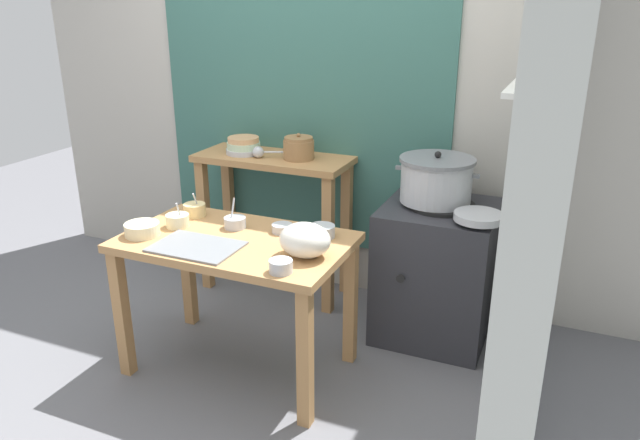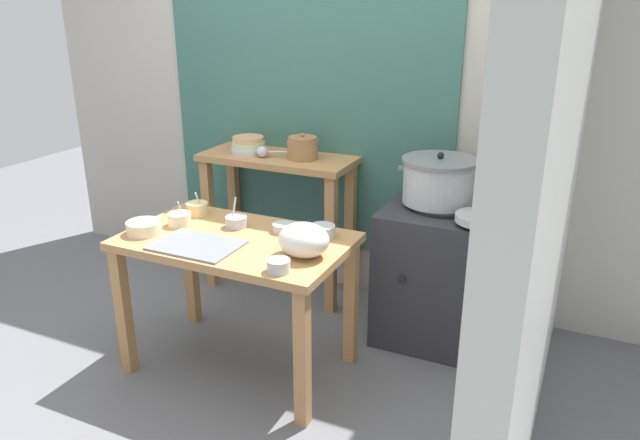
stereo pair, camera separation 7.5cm
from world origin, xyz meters
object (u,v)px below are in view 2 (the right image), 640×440
at_px(back_shelf_table, 278,190).
at_px(clay_pot, 303,148).
at_px(prep_bowl_0, 283,227).
at_px(wide_pan, 480,218).
at_px(prep_bowl_1, 197,208).
at_px(plastic_bag, 304,240).
at_px(prep_table, 236,258).
at_px(steamer_pot, 439,181).
at_px(prep_bowl_4, 179,219).
at_px(prep_bowl_6, 278,265).
at_px(ladle, 264,152).
at_px(prep_bowl_3, 322,231).
at_px(serving_tray, 196,245).
at_px(prep_bowl_2, 144,227).
at_px(prep_bowl_5, 236,221).
at_px(bowl_stack_enamel, 248,145).
at_px(stove_block, 439,272).

height_order(back_shelf_table, clay_pot, clay_pot).
bearing_deg(prep_bowl_0, wide_pan, 23.80).
bearing_deg(prep_bowl_1, plastic_bag, -18.32).
bearing_deg(prep_table, back_shelf_table, 105.37).
relative_size(steamer_pot, prep_bowl_0, 4.34).
height_order(back_shelf_table, prep_bowl_4, back_shelf_table).
bearing_deg(prep_bowl_6, prep_bowl_4, 159.26).
xyz_separation_m(clay_pot, ladle, (-0.23, -0.07, -0.03)).
height_order(steamer_pot, prep_bowl_3, steamer_pot).
distance_m(serving_tray, prep_bowl_0, 0.44).
xyz_separation_m(wide_pan, prep_bowl_3, (-0.68, -0.37, -0.05)).
xyz_separation_m(prep_bowl_2, prep_bowl_5, (0.36, 0.27, -0.00)).
height_order(prep_bowl_0, prep_bowl_1, prep_bowl_1).
distance_m(plastic_bag, wide_pan, 0.90).
height_order(plastic_bag, prep_bowl_1, plastic_bag).
bearing_deg(prep_bowl_1, prep_bowl_3, -0.57).
xyz_separation_m(bowl_stack_enamel, wide_pan, (1.50, -0.30, -0.15)).
bearing_deg(ladle, plastic_bag, -51.12).
bearing_deg(stove_block, prep_bowl_2, -145.16).
xyz_separation_m(steamer_pot, prep_bowl_1, (-1.15, -0.57, -0.15)).
distance_m(stove_block, prep_bowl_4, 1.43).
height_order(wide_pan, prep_bowl_0, wide_pan).
xyz_separation_m(prep_bowl_0, prep_bowl_1, (-0.53, 0.03, 0.01)).
height_order(prep_bowl_2, prep_bowl_6, prep_bowl_2).
bearing_deg(prep_bowl_4, stove_block, 31.30).
xyz_separation_m(prep_table, prep_bowl_5, (-0.07, 0.12, 0.14)).
bearing_deg(prep_bowl_4, steamer_pot, 32.90).
xyz_separation_m(wide_pan, prep_bowl_5, (-1.13, -0.43, -0.05)).
bearing_deg(prep_bowl_2, back_shelf_table, 79.14).
xyz_separation_m(prep_bowl_1, prep_bowl_3, (0.74, -0.01, -0.00)).
bearing_deg(ladle, prep_bowl_4, -93.91).
relative_size(serving_tray, prep_bowl_1, 2.89).
relative_size(prep_table, prep_bowl_0, 10.64).
distance_m(serving_tray, prep_bowl_4, 0.31).
distance_m(stove_block, prep_bowl_6, 1.15).
xyz_separation_m(steamer_pot, prep_bowl_4, (-1.14, -0.74, -0.15)).
bearing_deg(prep_bowl_2, prep_bowl_1, 77.42).
xyz_separation_m(stove_block, ladle, (-1.13, 0.06, 0.55)).
bearing_deg(prep_bowl_3, prep_table, -153.92).
distance_m(stove_block, prep_bowl_0, 0.95).
relative_size(prep_table, prep_bowl_3, 8.72).
bearing_deg(wide_pan, prep_bowl_4, -159.25).
bearing_deg(prep_bowl_6, prep_bowl_3, 89.66).
bearing_deg(ladle, prep_bowl_0, -53.73).
xyz_separation_m(prep_bowl_0, prep_bowl_6, (0.20, -0.42, 0.01)).
height_order(ladle, prep_bowl_5, ladle).
xyz_separation_m(serving_tray, prep_bowl_0, (0.28, 0.33, 0.02)).
height_order(ladle, prep_bowl_2, ladle).
height_order(steamer_pot, plastic_bag, steamer_pot).
distance_m(prep_bowl_0, prep_bowl_2, 0.68).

